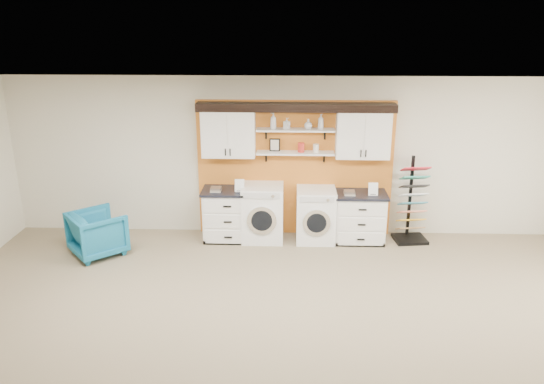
{
  "coord_description": "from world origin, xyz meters",
  "views": [
    {
      "loc": [
        -0.09,
        -4.96,
        3.81
      ],
      "look_at": [
        -0.34,
        2.3,
        1.33
      ],
      "focal_mm": 35.0,
      "sensor_mm": 36.0,
      "label": 1
    }
  ],
  "objects_px": {
    "washer": "(263,213)",
    "sample_rack": "(411,214)",
    "armchair": "(98,233)",
    "dryer": "(316,215)",
    "base_cabinet_left": "(230,214)",
    "base_cabinet_right": "(359,217)"
  },
  "relations": [
    {
      "from": "base_cabinet_right",
      "to": "dryer",
      "type": "distance_m",
      "value": 0.76
    },
    {
      "from": "base_cabinet_left",
      "to": "base_cabinet_right",
      "type": "bearing_deg",
      "value": 0.0
    },
    {
      "from": "sample_rack",
      "to": "base_cabinet_left",
      "type": "bearing_deg",
      "value": 173.57
    },
    {
      "from": "base_cabinet_left",
      "to": "sample_rack",
      "type": "height_order",
      "value": "sample_rack"
    },
    {
      "from": "sample_rack",
      "to": "armchair",
      "type": "distance_m",
      "value": 5.31
    },
    {
      "from": "base_cabinet_left",
      "to": "armchair",
      "type": "height_order",
      "value": "base_cabinet_left"
    },
    {
      "from": "base_cabinet_right",
      "to": "base_cabinet_left",
      "type": "bearing_deg",
      "value": -180.0
    },
    {
      "from": "base_cabinet_left",
      "to": "washer",
      "type": "height_order",
      "value": "washer"
    },
    {
      "from": "dryer",
      "to": "armchair",
      "type": "xyz_separation_m",
      "value": [
        -3.6,
        -0.7,
        -0.1
      ]
    },
    {
      "from": "base_cabinet_right",
      "to": "sample_rack",
      "type": "distance_m",
      "value": 0.9
    },
    {
      "from": "base_cabinet_left",
      "to": "washer",
      "type": "relative_size",
      "value": 0.94
    },
    {
      "from": "base_cabinet_left",
      "to": "dryer",
      "type": "relative_size",
      "value": 1.0
    },
    {
      "from": "washer",
      "to": "dryer",
      "type": "distance_m",
      "value": 0.92
    },
    {
      "from": "armchair",
      "to": "dryer",
      "type": "bearing_deg",
      "value": -119.94
    },
    {
      "from": "washer",
      "to": "armchair",
      "type": "bearing_deg",
      "value": -165.37
    },
    {
      "from": "base_cabinet_right",
      "to": "dryer",
      "type": "bearing_deg",
      "value": -179.74
    },
    {
      "from": "washer",
      "to": "armchair",
      "type": "xyz_separation_m",
      "value": [
        -2.68,
        -0.7,
        -0.13
      ]
    },
    {
      "from": "washer",
      "to": "sample_rack",
      "type": "height_order",
      "value": "sample_rack"
    },
    {
      "from": "washer",
      "to": "dryer",
      "type": "height_order",
      "value": "washer"
    },
    {
      "from": "base_cabinet_right",
      "to": "armchair",
      "type": "relative_size",
      "value": 1.11
    },
    {
      "from": "dryer",
      "to": "base_cabinet_left",
      "type": "bearing_deg",
      "value": 179.87
    },
    {
      "from": "base_cabinet_right",
      "to": "armchair",
      "type": "height_order",
      "value": "base_cabinet_right"
    }
  ]
}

